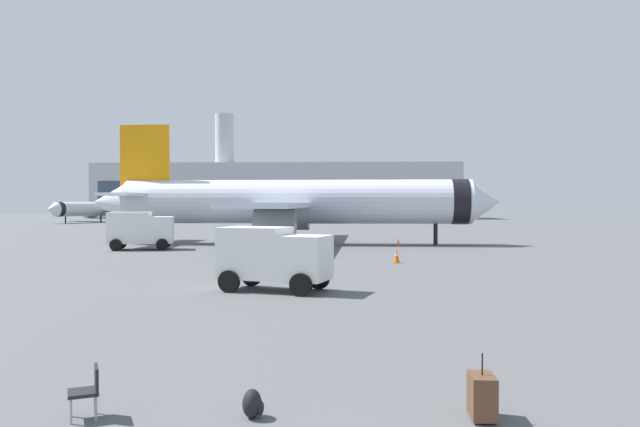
% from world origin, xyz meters
% --- Properties ---
extents(airplane_at_gate, '(35.69, 32.13, 10.50)m').
position_xyz_m(airplane_at_gate, '(-5.24, 47.19, 3.66)').
color(airplane_at_gate, silver).
rests_on(airplane_at_gate, ground).
extents(airplane_taxiing, '(21.01, 22.86, 7.10)m').
position_xyz_m(airplane_taxiing, '(-46.87, 106.78, 2.47)').
color(airplane_taxiing, silver).
rests_on(airplane_taxiing, ground).
extents(service_truck, '(5.15, 3.34, 2.90)m').
position_xyz_m(service_truck, '(-16.44, 40.39, 1.61)').
color(service_truck, white).
rests_on(service_truck, ground).
extents(cargo_van, '(4.79, 3.35, 2.60)m').
position_xyz_m(cargo_van, '(-3.46, 19.02, 1.45)').
color(cargo_van, white).
rests_on(cargo_van, ground).
extents(safety_cone_near, '(0.44, 0.44, 0.67)m').
position_xyz_m(safety_cone_near, '(-11.45, 51.04, 0.33)').
color(safety_cone_near, '#F2590C').
rests_on(safety_cone_near, ground).
extents(safety_cone_mid, '(0.44, 0.44, 0.84)m').
position_xyz_m(safety_cone_mid, '(2.46, 30.89, 0.41)').
color(safety_cone_mid, '#F2590C').
rests_on(safety_cone_mid, ground).
extents(safety_cone_far, '(0.44, 0.44, 0.61)m').
position_xyz_m(safety_cone_far, '(3.67, 44.90, 0.30)').
color(safety_cone_far, '#F2590C').
rests_on(safety_cone_far, ground).
extents(rolling_suitcase, '(0.41, 0.64, 1.10)m').
position_xyz_m(rolling_suitcase, '(1.85, 4.48, 0.39)').
color(rolling_suitcase, brown).
rests_on(rolling_suitcase, ground).
extents(traveller_backpack, '(0.36, 0.40, 0.48)m').
position_xyz_m(traveller_backpack, '(-1.95, 4.36, 0.23)').
color(traveller_backpack, black).
rests_on(traveller_backpack, ground).
extents(gate_chair, '(0.64, 0.64, 0.86)m').
position_xyz_m(gate_chair, '(-4.69, 4.21, 0.50)').
color(gate_chair, black).
rests_on(gate_chair, ground).
extents(terminal_building, '(84.14, 17.02, 24.72)m').
position_xyz_m(terminal_building, '(-17.56, 138.29, 6.52)').
color(terminal_building, '#B2B2B7').
rests_on(terminal_building, ground).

